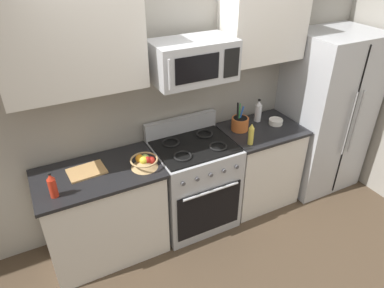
# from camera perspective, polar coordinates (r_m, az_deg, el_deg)

# --- Properties ---
(ground_plane) EXTENTS (16.00, 16.00, 0.00)m
(ground_plane) POSITION_cam_1_polar(r_m,az_deg,el_deg) (3.47, 5.61, -18.61)
(ground_plane) COLOR #473828
(wall_back) EXTENTS (8.00, 0.10, 2.60)m
(wall_back) POSITION_cam_1_polar(r_m,az_deg,el_deg) (3.43, -2.62, 8.16)
(wall_back) COLOR #9E998E
(wall_back) RESTS_ON ground
(counter_left) EXTENTS (1.06, 0.63, 0.91)m
(counter_left) POSITION_cam_1_polar(r_m,az_deg,el_deg) (3.34, -14.07, -10.86)
(counter_left) COLOR silver
(counter_left) RESTS_ON ground
(range_oven) EXTENTS (0.76, 0.67, 1.09)m
(range_oven) POSITION_cam_1_polar(r_m,az_deg,el_deg) (3.55, 0.31, -6.40)
(range_oven) COLOR #B2B5BA
(range_oven) RESTS_ON ground
(counter_right) EXTENTS (0.80, 0.63, 0.91)m
(counter_right) POSITION_cam_1_polar(r_m,az_deg,el_deg) (3.92, 10.66, -3.27)
(counter_right) COLOR silver
(counter_right) RESTS_ON ground
(refrigerator) EXTENTS (0.86, 0.74, 1.80)m
(refrigerator) POSITION_cam_1_polar(r_m,az_deg,el_deg) (4.22, 20.72, 4.74)
(refrigerator) COLOR #B2B5BA
(refrigerator) RESTS_ON ground
(microwave) EXTENTS (0.69, 0.44, 0.34)m
(microwave) POSITION_cam_1_polar(r_m,az_deg,el_deg) (2.98, 0.13, 13.44)
(microwave) COLOR #B2B5BA
(upper_cabinets_left) EXTENTS (1.05, 0.34, 0.78)m
(upper_cabinets_left) POSITION_cam_1_polar(r_m,az_deg,el_deg) (2.76, -19.20, 15.52)
(upper_cabinets_left) COLOR silver
(upper_cabinets_right) EXTENTS (0.79, 0.34, 0.78)m
(upper_cabinets_right) POSITION_cam_1_polar(r_m,az_deg,el_deg) (3.45, 11.60, 19.43)
(upper_cabinets_right) COLOR silver
(utensil_crock) EXTENTS (0.17, 0.17, 0.29)m
(utensil_crock) POSITION_cam_1_polar(r_m,az_deg,el_deg) (3.58, 7.79, 3.36)
(utensil_crock) COLOR #D1662D
(utensil_crock) RESTS_ON counter_right
(fruit_basket) EXTENTS (0.24, 0.24, 0.11)m
(fruit_basket) POSITION_cam_1_polar(r_m,az_deg,el_deg) (3.02, -7.78, -2.89)
(fruit_basket) COLOR tan
(fruit_basket) RESTS_ON counter_left
(apple_loose) EXTENTS (0.08, 0.08, 0.08)m
(apple_loose) POSITION_cam_1_polar(r_m,az_deg,el_deg) (3.05, -6.69, -2.73)
(apple_loose) COLOR red
(apple_loose) RESTS_ON counter_left
(cutting_board) EXTENTS (0.32, 0.24, 0.02)m
(cutting_board) POSITION_cam_1_polar(r_m,az_deg,el_deg) (3.09, -16.73, -4.25)
(cutting_board) COLOR tan
(cutting_board) RESTS_ON counter_left
(bottle_hot_sauce) EXTENTS (0.06, 0.06, 0.22)m
(bottle_hot_sauce) POSITION_cam_1_polar(r_m,az_deg,el_deg) (2.85, -21.74, -6.32)
(bottle_hot_sauce) COLOR red
(bottle_hot_sauce) RESTS_ON counter_left
(bottle_vinegar) EXTENTS (0.07, 0.07, 0.25)m
(bottle_vinegar) POSITION_cam_1_polar(r_m,az_deg,el_deg) (3.77, 10.70, 5.27)
(bottle_vinegar) COLOR silver
(bottle_vinegar) RESTS_ON counter_right
(bottle_oil) EXTENTS (0.05, 0.05, 0.23)m
(bottle_oil) POSITION_cam_1_polar(r_m,az_deg,el_deg) (3.34, 9.58, 1.60)
(bottle_oil) COLOR gold
(bottle_oil) RESTS_ON counter_right
(prep_bowl) EXTENTS (0.15, 0.15, 0.06)m
(prep_bowl) POSITION_cam_1_polar(r_m,az_deg,el_deg) (3.78, 13.45, 3.59)
(prep_bowl) COLOR white
(prep_bowl) RESTS_ON counter_right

